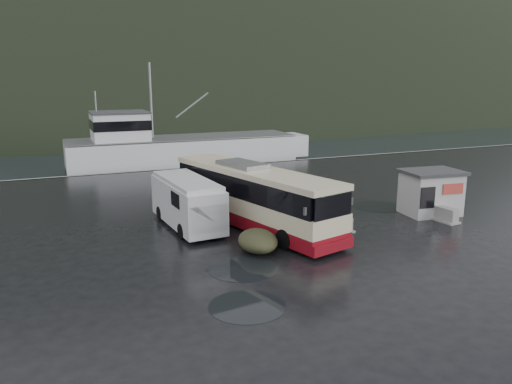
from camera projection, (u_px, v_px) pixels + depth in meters
name	position (u px, v px, depth m)	size (l,w,h in m)	color
ground	(246.00, 236.00, 25.11)	(160.00, 160.00, 0.00)	black
harbor_water	(81.00, 109.00, 123.77)	(300.00, 180.00, 0.02)	black
quay_edge	(160.00, 170.00, 43.05)	(160.00, 0.60, 1.50)	#999993
headland	(81.00, 93.00, 253.14)	(780.00, 540.00, 570.00)	black
coach_bus	(253.00, 226.00, 26.93)	(3.00, 11.94, 3.38)	beige
white_van	(188.00, 227.00, 26.76)	(2.19, 6.36, 2.66)	silver
waste_bin_left	(273.00, 236.00, 25.23)	(0.96, 0.96, 1.34)	#147131
waste_bin_right	(273.00, 227.00, 26.62)	(0.93, 0.93, 1.28)	#147131
dome_tent	(258.00, 251.00, 23.02)	(1.78, 2.50, 0.98)	#393A22
ticket_kiosk	(429.00, 214.00, 29.25)	(3.32, 2.51, 2.59)	beige
jersey_barrier_a	(326.00, 228.00, 26.45)	(0.76, 1.52, 0.76)	#999993
jersey_barrier_b	(342.00, 229.00, 26.26)	(0.77, 1.53, 0.77)	#999993
jersey_barrier_c	(444.00, 221.00, 27.74)	(0.81, 1.61, 0.81)	#999993
fishing_trawler	(184.00, 156.00, 50.29)	(26.52, 5.81, 10.61)	silver
puddles	(306.00, 248.00, 23.40)	(15.52, 12.48, 0.01)	black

